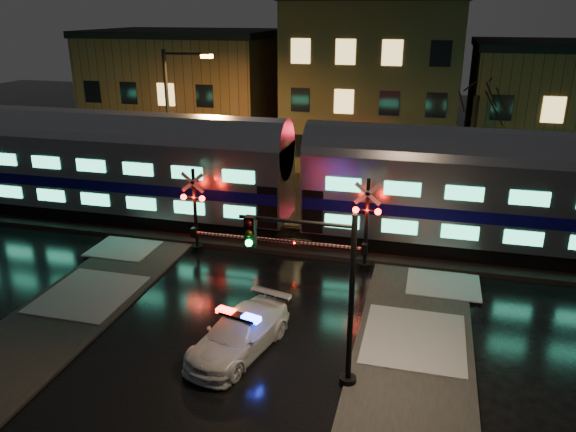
% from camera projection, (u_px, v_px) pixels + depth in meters
% --- Properties ---
extents(ground, '(120.00, 120.00, 0.00)m').
position_uv_depth(ground, '(263.00, 283.00, 24.05)').
color(ground, black).
rests_on(ground, ground).
extents(ballast, '(90.00, 4.20, 0.24)m').
position_uv_depth(ballast, '(291.00, 237.00, 28.55)').
color(ballast, black).
rests_on(ballast, ground).
extents(sidewalk_left, '(4.00, 20.00, 0.12)m').
position_uv_depth(sidewalk_left, '(41.00, 335.00, 20.11)').
color(sidewalk_left, '#2D2D2D').
rests_on(sidewalk_left, ground).
extents(sidewalk_right, '(4.00, 20.00, 0.12)m').
position_uv_depth(sidewalk_right, '(409.00, 393.00, 17.05)').
color(sidewalk_right, '#2D2D2D').
rests_on(sidewalk_right, ground).
extents(building_left, '(14.00, 10.00, 9.00)m').
position_uv_depth(building_left, '(188.00, 94.00, 45.51)').
color(building_left, '#553621').
rests_on(building_left, ground).
extents(building_mid, '(12.00, 11.00, 11.50)m').
position_uv_depth(building_mid, '(374.00, 84.00, 42.01)').
color(building_mid, brown).
rests_on(building_mid, ground).
extents(building_right, '(12.00, 10.00, 8.50)m').
position_uv_depth(building_right, '(560.00, 112.00, 39.02)').
color(building_right, '#553621').
rests_on(building_right, ground).
extents(train, '(51.00, 3.12, 5.92)m').
position_uv_depth(train, '(297.00, 176.00, 27.34)').
color(train, black).
rests_on(train, ballast).
extents(police_car, '(2.98, 4.98, 1.51)m').
position_uv_depth(police_car, '(239.00, 334.00, 18.99)').
color(police_car, white).
rests_on(police_car, ground).
extents(crossing_signal_right, '(6.01, 0.67, 4.25)m').
position_uv_depth(crossing_signal_right, '(358.00, 233.00, 24.66)').
color(crossing_signal_right, black).
rests_on(crossing_signal_right, ground).
extents(crossing_signal_left, '(5.83, 0.66, 4.12)m').
position_uv_depth(crossing_signal_left, '(202.00, 220.00, 26.41)').
color(crossing_signal_left, black).
rests_on(crossing_signal_left, ground).
extents(traffic_light, '(3.67, 0.68, 5.68)m').
position_uv_depth(traffic_light, '(321.00, 296.00, 16.65)').
color(traffic_light, black).
rests_on(traffic_light, ground).
extents(streetlight, '(2.99, 0.31, 8.93)m').
position_uv_depth(streetlight, '(173.00, 117.00, 32.32)').
color(streetlight, black).
rests_on(streetlight, ground).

